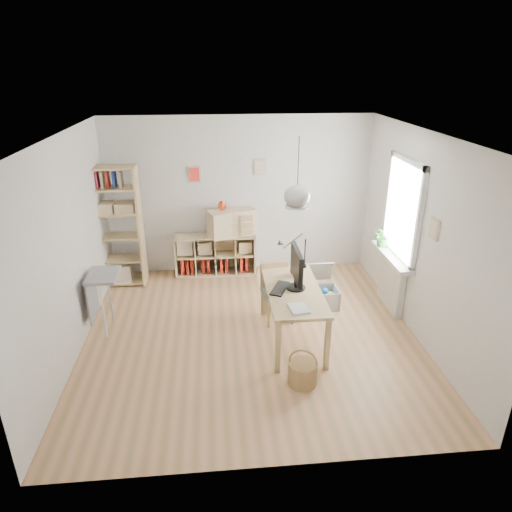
{
  "coord_description": "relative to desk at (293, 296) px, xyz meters",
  "views": [
    {
      "loc": [
        -0.44,
        -5.36,
        3.48
      ],
      "look_at": [
        0.1,
        0.3,
        1.05
      ],
      "focal_mm": 32.0,
      "sensor_mm": 36.0,
      "label": 1
    }
  ],
  "objects": [
    {
      "name": "wicker_basket",
      "position": [
        -0.04,
        -0.94,
        -0.51
      ],
      "size": [
        0.34,
        0.34,
        0.47
      ],
      "rotation": [
        0.0,
        0.0,
        -0.39
      ],
      "color": "olive",
      "rests_on": "ground"
    },
    {
      "name": "monitor",
      "position": [
        0.03,
        0.03,
        0.4
      ],
      "size": [
        0.25,
        0.62,
        0.54
      ],
      "rotation": [
        0.0,
        0.0,
        -0.01
      ],
      "color": "black",
      "rests_on": "desk"
    },
    {
      "name": "cube_shelf",
      "position": [
        -1.02,
        2.23,
        -0.36
      ],
      "size": [
        1.4,
        0.38,
        0.72
      ],
      "color": "#D0B789",
      "rests_on": "ground"
    },
    {
      "name": "ground",
      "position": [
        -0.55,
        0.15,
        -0.66
      ],
      "size": [
        4.5,
        4.5,
        0.0
      ],
      "primitive_type": "plane",
      "color": "tan",
      "rests_on": "ground"
    },
    {
      "name": "task_lamp",
      "position": [
        0.06,
        0.61,
        0.41
      ],
      "size": [
        0.44,
        0.16,
        0.46
      ],
      "color": "black",
      "rests_on": "desk"
    },
    {
      "name": "paper_tray",
      "position": [
        -0.03,
        -0.52,
        0.11
      ],
      "size": [
        0.25,
        0.29,
        0.03
      ],
      "primitive_type": "cube",
      "rotation": [
        0.0,
        0.0,
        0.13
      ],
      "color": "white",
      "rests_on": "desk"
    },
    {
      "name": "desk",
      "position": [
        0.0,
        0.0,
        0.0
      ],
      "size": [
        0.7,
        1.5,
        0.75
      ],
      "color": "tan",
      "rests_on": "ground"
    },
    {
      "name": "chair",
      "position": [
        -0.14,
        0.57,
        -0.18
      ],
      "size": [
        0.46,
        0.46,
        0.83
      ],
      "rotation": [
        0.0,
        0.0,
        0.15
      ],
      "color": "gray",
      "rests_on": "ground"
    },
    {
      "name": "storage_chest",
      "position": [
        0.57,
        0.91,
        -0.46
      ],
      "size": [
        0.57,
        0.65,
        0.6
      ],
      "rotation": [
        0.0,
        0.0,
        0.01
      ],
      "color": "silver",
      "rests_on": "ground"
    },
    {
      "name": "yarn_ball",
      "position": [
        0.1,
        0.41,
        0.17
      ],
      "size": [
        0.16,
        0.16,
        0.16
      ],
      "primitive_type": "sphere",
      "color": "#540B0E",
      "rests_on": "desk"
    },
    {
      "name": "drawer_chest",
      "position": [
        -0.7,
        2.19,
        0.29
      ],
      "size": [
        0.86,
        0.62,
        0.45
      ],
      "primitive_type": "cube",
      "rotation": [
        0.0,
        0.0,
        0.37
      ],
      "color": "#D0B789",
      "rests_on": "cube_shelf"
    },
    {
      "name": "potted_plant",
      "position": [
        1.57,
        1.1,
        0.37
      ],
      "size": [
        0.35,
        0.32,
        0.32
      ],
      "primitive_type": "imported",
      "rotation": [
        0.0,
        0.0,
        0.27
      ],
      "color": "#2C702A",
      "rests_on": "windowsill"
    },
    {
      "name": "tall_bookshelf",
      "position": [
        -2.59,
        1.95,
        0.43
      ],
      "size": [
        0.8,
        0.38,
        2.0
      ],
      "color": "tan",
      "rests_on": "ground"
    },
    {
      "name": "red_vase",
      "position": [
        -0.86,
        2.19,
        0.59
      ],
      "size": [
        0.14,
        0.14,
        0.16
      ],
      "primitive_type": "ellipsoid",
      "color": "#A5240D",
      "rests_on": "drawer_chest"
    },
    {
      "name": "window_unit",
      "position": [
        1.68,
        0.75,
        0.89
      ],
      "size": [
        0.07,
        1.16,
        1.46
      ],
      "color": "white",
      "rests_on": "ground"
    },
    {
      "name": "room_shell",
      "position": [
        -0.0,
        0.0,
        1.34
      ],
      "size": [
        4.5,
        4.5,
        4.5
      ],
      "color": "silver",
      "rests_on": "ground"
    },
    {
      "name": "radiator",
      "position": [
        1.64,
        0.75,
        -0.26
      ],
      "size": [
        0.1,
        0.8,
        0.8
      ],
      "primitive_type": "cube",
      "color": "silver",
      "rests_on": "ground"
    },
    {
      "name": "keyboard",
      "position": [
        -0.18,
        0.03,
        0.1
      ],
      "size": [
        0.32,
        0.45,
        0.02
      ],
      "primitive_type": "cube",
      "rotation": [
        0.0,
        0.0,
        -0.43
      ],
      "color": "black",
      "rests_on": "desk"
    },
    {
      "name": "windowsill",
      "position": [
        1.59,
        0.75,
        0.17
      ],
      "size": [
        0.22,
        1.2,
        0.06
      ],
      "primitive_type": "cube",
      "color": "white",
      "rests_on": "radiator"
    },
    {
      "name": "side_table",
      "position": [
        -2.59,
        0.5,
        0.01
      ],
      "size": [
        0.4,
        0.55,
        0.85
      ],
      "color": "gray",
      "rests_on": "ground"
    }
  ]
}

